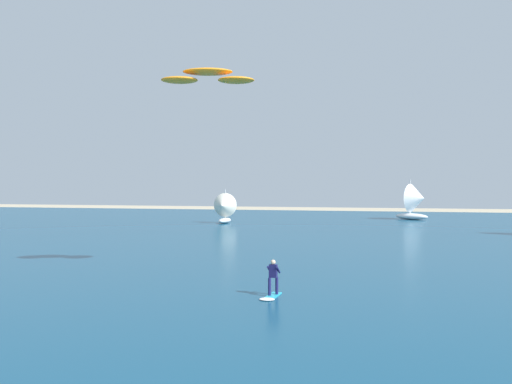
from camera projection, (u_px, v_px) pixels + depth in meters
name	position (u px, v px, depth m)	size (l,w,h in m)	color
ocean	(314.00, 233.00, 57.00)	(160.00, 90.00, 0.10)	navy
kitesurfer	(272.00, 284.00, 25.31)	(0.78, 2.00, 1.67)	#26B2CC
kite	(208.00, 77.00, 30.84)	(5.45, 2.80, 0.79)	orange
sailboat_mid_left	(416.00, 201.00, 76.90)	(5.02, 4.47, 5.60)	white
sailboat_mid_right	(224.00, 208.00, 70.16)	(3.08, 3.65, 4.31)	silver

